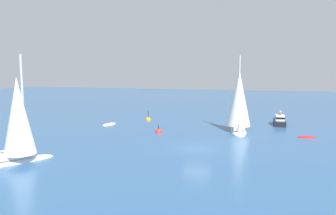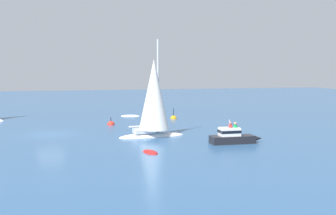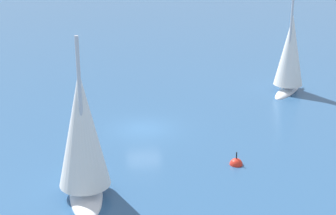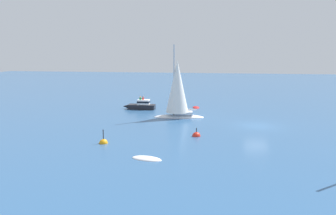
{
  "view_description": "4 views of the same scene",
  "coord_description": "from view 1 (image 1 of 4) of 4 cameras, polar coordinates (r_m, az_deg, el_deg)",
  "views": [
    {
      "loc": [
        -4.57,
        30.28,
        7.73
      ],
      "look_at": [
        4.44,
        -6.53,
        2.98
      ],
      "focal_mm": 35.01,
      "sensor_mm": 36.0,
      "label": 1
    },
    {
      "loc": [
        -42.6,
        -1.07,
        6.47
      ],
      "look_at": [
        -1.82,
        -11.22,
        2.52
      ],
      "focal_mm": 46.09,
      "sensor_mm": 36.0,
      "label": 2
    },
    {
      "loc": [
        -1.09,
        -34.73,
        14.12
      ],
      "look_at": [
        1.52,
        -3.56,
        2.9
      ],
      "focal_mm": 54.23,
      "sensor_mm": 36.0,
      "label": 3
    },
    {
      "loc": [
        39.73,
        -4.41,
        8.78
      ],
      "look_at": [
        2.97,
        -9.67,
        2.37
      ],
      "focal_mm": 37.75,
      "sensor_mm": 36.0,
      "label": 4
    }
  ],
  "objects": [
    {
      "name": "yacht",
      "position": [
        28.99,
        -24.62,
        -2.33
      ],
      "size": [
        4.4,
        5.41,
        9.09
      ],
      "rotation": [
        0.0,
        0.0,
        4.09
      ],
      "color": "white",
      "rests_on": "ground"
    },
    {
      "name": "sloop",
      "position": [
        39.93,
        12.25,
        0.65
      ],
      "size": [
        3.09,
        6.43,
        9.42
      ],
      "rotation": [
        0.0,
        0.0,
        4.81
      ],
      "color": "white",
      "rests_on": "ground"
    },
    {
      "name": "dinghy",
      "position": [
        39.14,
        23.04,
        -4.83
      ],
      "size": [
        2.12,
        1.26,
        0.35
      ],
      "rotation": [
        0.0,
        0.0,
        0.15
      ],
      "color": "#B21E1E",
      "rests_on": "ground"
    },
    {
      "name": "cabin_cruiser",
      "position": [
        46.24,
        18.83,
        -2.15
      ],
      "size": [
        1.39,
        4.66,
        2.03
      ],
      "rotation": [
        0.0,
        0.0,
        4.71
      ],
      "color": "black",
      "rests_on": "ground"
    },
    {
      "name": "mooring_buoy",
      "position": [
        38.87,
        -1.65,
        -4.33
      ],
      "size": [
        0.83,
        0.83,
        1.26
      ],
      "color": "red",
      "rests_on": "ground"
    },
    {
      "name": "channel_buoy",
      "position": [
        47.78,
        -3.46,
        -2.17
      ],
      "size": [
        0.81,
        0.81,
        1.7
      ],
      "color": "orange",
      "rests_on": "ground"
    },
    {
      "name": "ground_plane",
      "position": [
        31.58,
        5.06,
        -7.06
      ],
      "size": [
        160.0,
        160.0,
        0.0
      ],
      "primitive_type": "plane",
      "color": "#2D5684"
    },
    {
      "name": "tender",
      "position": [
        44.67,
        -10.2,
        -2.94
      ],
      "size": [
        1.69,
        2.71,
        0.39
      ],
      "rotation": [
        0.0,
        0.0,
        1.34
      ],
      "color": "white",
      "rests_on": "ground"
    }
  ]
}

